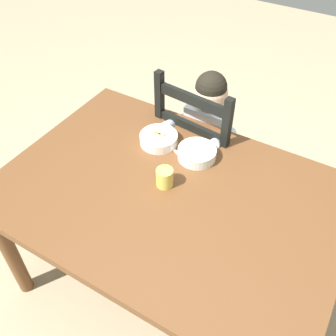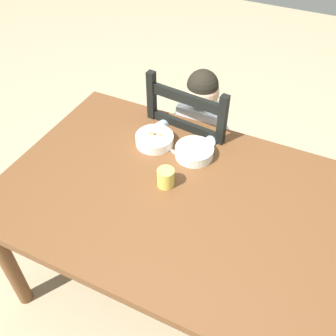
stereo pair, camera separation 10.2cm
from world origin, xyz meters
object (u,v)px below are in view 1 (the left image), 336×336
object	(u,v)px
dining_table	(169,205)
spoon	(170,146)
dining_chair	(203,154)
child_figure	(205,130)
bowl_of_peas	(198,153)
bowl_of_carrots	(159,139)
drinking_cup	(165,177)

from	to	relation	value
dining_table	spoon	size ratio (longest dim) A/B	10.65
dining_chair	spoon	xyz separation A→B (m)	(-0.04, -0.29, 0.26)
child_figure	spoon	xyz separation A→B (m)	(-0.04, -0.29, 0.09)
dining_table	bowl_of_peas	bearing A→B (deg)	88.93
dining_table	bowl_of_peas	world-z (taller)	bowl_of_peas
child_figure	bowl_of_peas	size ratio (longest dim) A/B	5.47
bowl_of_carrots	dining_table	bearing A→B (deg)	-50.43
dining_chair	spoon	bearing A→B (deg)	-97.30
bowl_of_peas	drinking_cup	distance (m)	0.22
bowl_of_peas	spoon	xyz separation A→B (m)	(-0.15, 0.00, -0.02)
dining_chair	spoon	distance (m)	0.39
bowl_of_carrots	drinking_cup	world-z (taller)	drinking_cup
drinking_cup	bowl_of_carrots	bearing A→B (deg)	127.01
dining_table	child_figure	distance (m)	0.55
bowl_of_carrots	dining_chair	bearing A→B (deg)	71.82
bowl_of_peas	drinking_cup	xyz separation A→B (m)	(-0.04, -0.22, 0.01)
child_figure	drinking_cup	size ratio (longest dim) A/B	11.58
dining_table	dining_chair	world-z (taller)	dining_chair
child_figure	spoon	bearing A→B (deg)	-98.48
child_figure	bowl_of_peas	xyz separation A→B (m)	(0.10, -0.29, 0.11)
bowl_of_carrots	spoon	world-z (taller)	bowl_of_carrots
child_figure	drinking_cup	distance (m)	0.53
bowl_of_peas	spoon	size ratio (longest dim) A/B	1.31
dining_table	bowl_of_peas	distance (m)	0.27
dining_chair	child_figure	xyz separation A→B (m)	(0.01, -0.00, 0.17)
child_figure	drinking_cup	bearing A→B (deg)	-83.16
spoon	bowl_of_peas	bearing A→B (deg)	-1.29
bowl_of_peas	bowl_of_carrots	bearing A→B (deg)	179.99
bowl_of_peas	bowl_of_carrots	size ratio (longest dim) A/B	0.98
dining_chair	bowl_of_carrots	size ratio (longest dim) A/B	5.42
dining_table	bowl_of_peas	xyz separation A→B (m)	(0.00, 0.24, 0.11)
child_figure	bowl_of_peas	distance (m)	0.33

